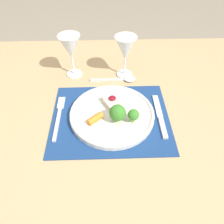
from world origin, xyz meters
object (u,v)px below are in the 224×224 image
object	(u,v)px
knife	(161,118)
spoon	(124,79)
dinner_plate	(113,113)
wine_glass_far	(71,48)
wine_glass_near	(125,49)
fork	(59,114)

from	to	relation	value
knife	spoon	distance (m)	0.25
dinner_plate	knife	bearing A→B (deg)	-5.92
dinner_plate	wine_glass_far	distance (m)	0.32
wine_glass_near	wine_glass_far	world-z (taller)	wine_glass_far
fork	wine_glass_near	xyz separation A→B (m)	(0.24, 0.23, 0.11)
dinner_plate	wine_glass_far	bearing A→B (deg)	121.40
spoon	dinner_plate	bearing A→B (deg)	-105.85
knife	wine_glass_far	distance (m)	0.43
fork	wine_glass_near	distance (m)	0.36
dinner_plate	knife	world-z (taller)	dinner_plate
spoon	wine_glass_far	distance (m)	0.24
wine_glass_far	knife	bearing A→B (deg)	-40.29
spoon	wine_glass_far	xyz separation A→B (m)	(-0.21, 0.05, 0.12)
dinner_plate	fork	distance (m)	0.19
dinner_plate	wine_glass_far	world-z (taller)	wine_glass_far
dinner_plate	knife	size ratio (longest dim) A/B	1.43
wine_glass_near	wine_glass_far	distance (m)	0.21
knife	wine_glass_far	xyz separation A→B (m)	(-0.32, 0.27, 0.12)
fork	spoon	bearing A→B (deg)	40.16
wine_glass_far	spoon	bearing A→B (deg)	-12.86
wine_glass_near	spoon	bearing A→B (deg)	-96.64
dinner_plate	knife	distance (m)	0.17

